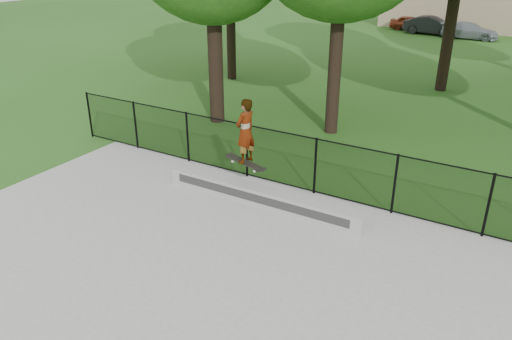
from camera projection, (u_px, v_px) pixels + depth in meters
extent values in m
plane|color=#295618|center=(160.00, 337.00, 8.10)|extent=(100.00, 100.00, 0.00)
cube|color=#9D9C98|center=(160.00, 336.00, 8.09)|extent=(14.00, 12.00, 0.06)
cube|color=#9F9F9B|center=(261.00, 196.00, 12.07)|extent=(5.22, 0.40, 0.42)
imported|color=maroon|center=(411.00, 23.00, 37.11)|extent=(3.04, 1.34, 1.02)
imported|color=black|center=(432.00, 25.00, 35.30)|extent=(3.46, 1.48, 1.24)
imported|color=gray|center=(470.00, 31.00, 33.67)|extent=(3.40, 1.54, 1.07)
cube|color=black|center=(246.00, 163.00, 11.69)|extent=(0.83, 0.23, 0.19)
imported|color=#C2D9FF|center=(245.00, 131.00, 11.37)|extent=(0.45, 0.61, 1.52)
cylinder|color=black|center=(90.00, 115.00, 16.13)|extent=(0.06, 0.06, 1.50)
cylinder|color=black|center=(136.00, 125.00, 15.19)|extent=(0.06, 0.06, 1.50)
cylinder|color=black|center=(188.00, 137.00, 14.25)|extent=(0.06, 0.06, 1.50)
cylinder|color=black|center=(247.00, 151.00, 13.32)|extent=(0.06, 0.06, 1.50)
cylinder|color=black|center=(315.00, 166.00, 12.38)|extent=(0.06, 0.06, 1.50)
cylinder|color=black|center=(395.00, 184.00, 11.45)|extent=(0.06, 0.06, 1.50)
cylinder|color=black|center=(488.00, 205.00, 10.51)|extent=(0.06, 0.06, 1.50)
cylinder|color=black|center=(317.00, 139.00, 12.09)|extent=(16.00, 0.04, 0.04)
cylinder|color=black|center=(314.00, 191.00, 12.67)|extent=(16.00, 0.04, 0.04)
cube|color=black|center=(315.00, 166.00, 12.38)|extent=(16.00, 0.01, 1.50)
cylinder|color=black|center=(335.00, 59.00, 16.00)|extent=(0.44, 0.44, 4.94)
cylinder|color=black|center=(215.00, 57.00, 17.15)|extent=(0.44, 0.44, 4.62)
cylinder|color=black|center=(231.00, 23.00, 22.76)|extent=(0.44, 0.44, 5.10)
cylinder|color=black|center=(450.00, 24.00, 20.79)|extent=(0.44, 0.44, 5.61)
cube|color=tan|center=(469.00, 0.00, 37.93)|extent=(12.00, 6.00, 4.00)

